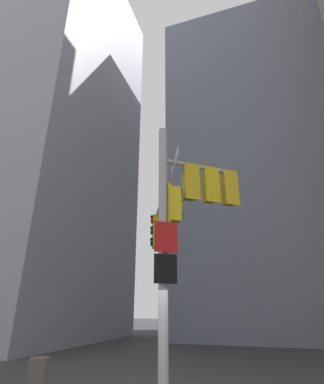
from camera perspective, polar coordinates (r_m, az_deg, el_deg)
building_tower_left at (r=29.43m, az=-22.24°, el=11.14°), size 13.49×13.49×34.69m
building_mid_block at (r=30.19m, az=19.13°, el=3.12°), size 15.19×15.19×28.51m
signal_pole_assembly at (r=8.33m, az=3.83°, el=-4.95°), size 2.99×2.46×7.21m
trash_bin at (r=9.59m, az=-23.32°, el=-30.29°), size 0.52×0.52×0.87m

